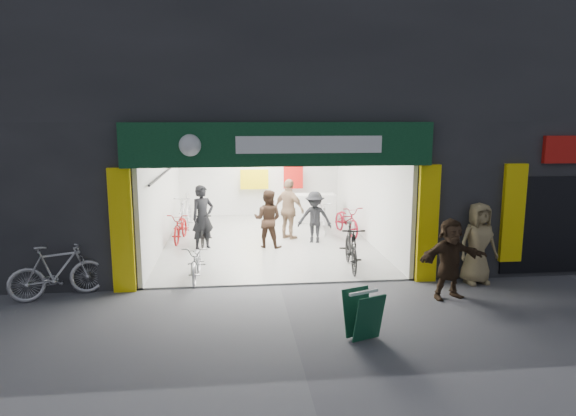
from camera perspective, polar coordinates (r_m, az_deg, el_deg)
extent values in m
plane|color=#56565B|center=(11.26, -0.94, -8.57)|extent=(60.00, 60.00, 0.00)
cube|color=#232326|center=(15.89, 1.03, 17.86)|extent=(16.00, 10.00, 4.50)
cube|color=#232326|center=(16.38, -22.24, 2.85)|extent=(5.00, 10.00, 3.50)
cube|color=#232326|center=(17.21, 17.76, 3.44)|extent=(6.00, 10.00, 3.50)
cube|color=#9E9E99|center=(15.09, -2.34, -3.65)|extent=(6.00, 8.00, 0.04)
cube|color=silver|center=(18.86, -3.22, 3.99)|extent=(6.00, 0.20, 3.20)
cube|color=silver|center=(14.90, -13.79, 2.07)|extent=(0.10, 8.00, 3.20)
cube|color=silver|center=(15.28, 8.73, 2.44)|extent=(0.10, 8.00, 3.20)
cube|color=white|center=(14.66, -2.43, 8.71)|extent=(6.00, 8.00, 0.10)
cube|color=black|center=(10.77, -1.04, 8.74)|extent=(6.00, 0.30, 0.30)
cube|color=#0B3218|center=(10.57, -0.93, 7.08)|extent=(6.40, 0.25, 0.90)
cube|color=white|center=(10.50, 2.43, 7.06)|extent=(3.00, 0.02, 0.35)
cube|color=yellow|center=(11.05, -17.97, -2.44)|extent=(0.45, 0.12, 2.60)
cube|color=yellow|center=(11.61, 15.26, -1.72)|extent=(0.45, 0.12, 2.60)
cube|color=yellow|center=(12.42, 23.71, -0.53)|extent=(0.50, 0.12, 2.20)
cube|color=black|center=(13.19, 28.44, -1.64)|extent=(3.00, 0.06, 2.20)
cylinder|color=black|center=(14.23, -13.67, 3.74)|extent=(0.06, 5.00, 0.06)
cube|color=silver|center=(17.63, 2.94, -0.05)|extent=(1.40, 0.60, 1.00)
cube|color=white|center=(11.87, -1.53, 8.04)|extent=(1.30, 0.35, 0.04)
cube|color=white|center=(13.67, -2.15, 8.31)|extent=(1.30, 0.35, 0.04)
cube|color=white|center=(15.46, -2.63, 8.52)|extent=(1.30, 0.35, 0.04)
cube|color=white|center=(17.26, -3.01, 8.68)|extent=(1.30, 0.35, 0.04)
imported|color=#B1B1B6|center=(11.70, -10.08, -5.87)|extent=(0.59, 1.60, 0.83)
imported|color=black|center=(14.73, -9.29, -2.23)|extent=(0.53, 1.66, 0.99)
imported|color=maroon|center=(15.28, -11.82, -2.07)|extent=(0.75, 1.72, 0.88)
imported|color=silver|center=(16.81, -11.32, -0.43)|extent=(0.75, 2.01, 1.18)
imported|color=black|center=(12.32, 7.01, -4.30)|extent=(0.70, 1.90, 1.12)
imported|color=maroon|center=(15.89, 6.54, -1.35)|extent=(0.91, 1.85, 0.93)
imported|color=#B7B7BC|center=(16.13, 3.80, -0.90)|extent=(0.56, 1.78, 1.06)
imported|color=#B1B1B5|center=(11.33, -24.25, -6.44)|extent=(1.90, 1.22, 1.11)
imported|color=black|center=(14.15, -9.45, -1.09)|extent=(0.78, 0.70, 1.79)
imported|color=#322016|center=(14.16, -2.27, -1.26)|extent=(0.95, 0.84, 1.64)
imported|color=black|center=(14.66, 2.98, -1.11)|extent=(1.10, 0.84, 1.52)
imported|color=#927155|center=(15.07, 0.12, -0.20)|extent=(1.07, 1.07, 1.82)
imported|color=#8C7951|center=(11.91, 20.35, -3.70)|extent=(0.94, 0.67, 1.79)
imported|color=#342417|center=(10.77, 17.54, -5.39)|extent=(1.58, 0.79, 1.63)
cube|color=#104028|center=(8.51, 9.01, -12.02)|extent=(0.55, 0.36, 0.78)
cube|color=#104028|center=(8.76, 7.69, -11.32)|extent=(0.55, 0.36, 0.78)
cube|color=white|center=(8.50, 8.41, -9.26)|extent=(0.52, 0.23, 0.05)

